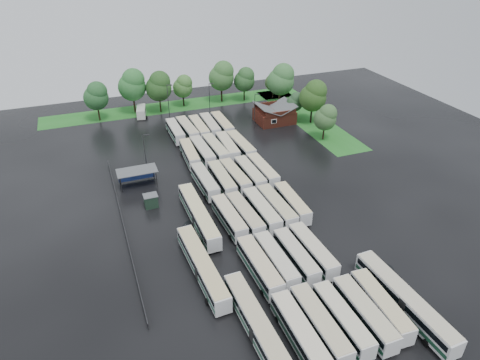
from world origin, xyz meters
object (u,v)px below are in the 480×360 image
object	(u,v)px
artic_bus_west_a	(257,326)
artic_bus_east	(404,300)
brick_building	(274,116)
minibus	(141,111)

from	to	relation	value
artic_bus_west_a	artic_bus_east	distance (m)	21.10
brick_building	artic_bus_west_a	size ratio (longest dim) A/B	0.55
artic_bus_west_a	artic_bus_east	size ratio (longest dim) A/B	0.97
brick_building	minibus	size ratio (longest dim) A/B	1.49
artic_bus_east	minibus	distance (m)	88.92
brick_building	artic_bus_west_a	world-z (taller)	brick_building
brick_building	artic_bus_west_a	xyz separation A→B (m)	(-32.93, -65.78, -0.00)
brick_building	artic_bus_west_a	bearing A→B (deg)	-116.59
artic_bus_east	minibus	world-z (taller)	artic_bus_east
artic_bus_east	artic_bus_west_a	bearing A→B (deg)	169.35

